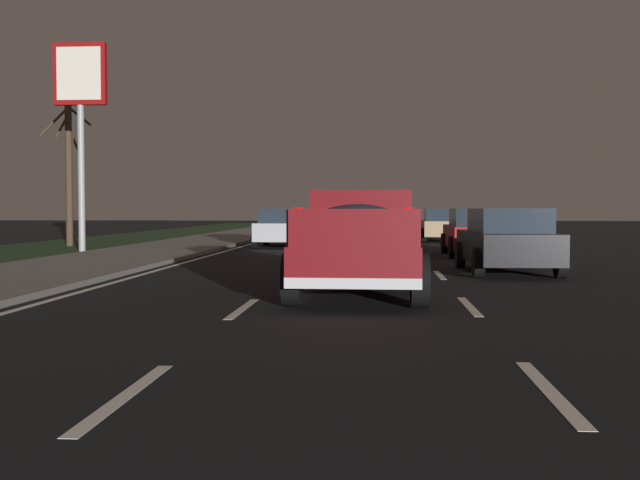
% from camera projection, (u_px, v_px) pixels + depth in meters
% --- Properties ---
extents(ground, '(144.00, 144.00, 0.00)m').
position_uv_depth(ground, '(368.00, 251.00, 28.26)').
color(ground, black).
extents(sidewalk_shoulder, '(108.00, 4.00, 0.12)m').
position_uv_depth(sidewalk_shoulder, '(168.00, 248.00, 28.80)').
color(sidewalk_shoulder, slate).
rests_on(sidewalk_shoulder, ground).
extents(grass_verge, '(108.00, 6.00, 0.01)m').
position_uv_depth(grass_verge, '(37.00, 249.00, 29.17)').
color(grass_verge, '#1E3819').
rests_on(grass_verge, ground).
extents(lane_markings, '(108.00, 7.04, 0.01)m').
position_uv_depth(lane_markings, '(294.00, 246.00, 31.67)').
color(lane_markings, silver).
rests_on(lane_markings, ground).
extents(pickup_truck, '(5.45, 2.34, 1.87)m').
position_uv_depth(pickup_truck, '(360.00, 239.00, 13.93)').
color(pickup_truck, maroon).
rests_on(pickup_truck, ground).
extents(sedan_black, '(4.45, 2.10, 1.54)m').
position_uv_depth(sedan_black, '(507.00, 240.00, 18.49)').
color(sedan_black, black).
rests_on(sedan_black, ground).
extents(sedan_tan, '(4.44, 2.08, 1.54)m').
position_uv_depth(sedan_tan, '(442.00, 225.00, 36.29)').
color(sedan_tan, '#9E845B').
rests_on(sedan_tan, ground).
extents(sedan_red, '(4.41, 2.04, 1.54)m').
position_uv_depth(sedan_red, '(476.00, 232.00, 25.26)').
color(sedan_red, maroon).
rests_on(sedan_red, ground).
extents(sedan_silver, '(4.41, 2.04, 1.54)m').
position_uv_depth(sedan_silver, '(283.00, 227.00, 31.14)').
color(sedan_silver, '#B2B5BA').
rests_on(sedan_silver, ground).
extents(gas_price_sign, '(0.27, 1.90, 7.42)m').
position_uv_depth(gas_price_sign, '(80.00, 94.00, 27.59)').
color(gas_price_sign, '#99999E').
rests_on(gas_price_sign, ground).
extents(bare_tree_far, '(1.35, 1.95, 5.75)m').
position_uv_depth(bare_tree_far, '(69.00, 171.00, 31.77)').
color(bare_tree_far, '#423323').
rests_on(bare_tree_far, ground).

